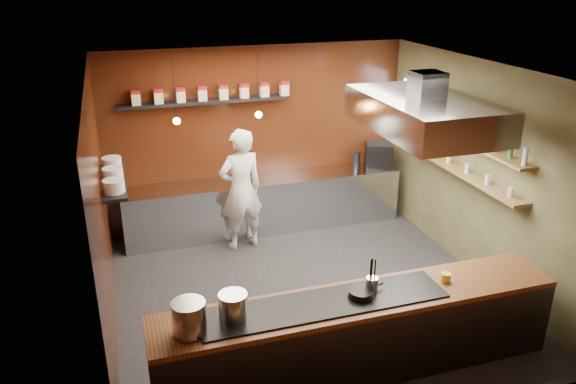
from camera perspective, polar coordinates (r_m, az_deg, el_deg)
name	(u,v)px	position (r m, az deg, el deg)	size (l,w,h in m)	color
floor	(308,294)	(7.74, 2.04, -10.33)	(5.00, 5.00, 0.00)	black
back_wall	(259,138)	(9.32, -3.00, 5.49)	(5.00, 5.00, 0.00)	#341509
left_wall	(102,217)	(6.70, -18.39, -2.40)	(5.00, 5.00, 0.00)	#341509
right_wall	(480,171)	(8.20, 18.89, 1.99)	(5.00, 5.00, 0.00)	#464628
ceiling	(311,72)	(6.65, 2.40, 12.11)	(5.00, 5.00, 0.00)	silver
window_pane	(417,115)	(9.42, 12.95, 7.66)	(1.00, 1.00, 0.00)	white
prep_counter	(265,204)	(9.37, -2.36, -1.22)	(4.60, 0.65, 0.90)	silver
pass_counter	(358,334)	(6.26, 7.12, -14.12)	(4.40, 0.72, 0.94)	#38383D
tin_shelf	(204,102)	(8.83, -8.58, 9.05)	(2.60, 0.26, 0.04)	black
plate_shelf	(114,181)	(7.61, -17.30, 1.05)	(0.30, 1.40, 0.04)	black
bottle_shelf_upper	(461,137)	(8.22, 17.14, 5.33)	(0.26, 2.80, 0.04)	olive
bottle_shelf_lower	(457,169)	(8.36, 16.78, 2.25)	(0.26, 2.80, 0.04)	olive
extractor_hood	(425,113)	(6.95, 13.71, 7.77)	(1.20, 2.00, 0.72)	#38383D
pendant_left	(176,117)	(8.14, -11.27, 7.43)	(0.10, 0.10, 0.95)	black
pendant_right	(259,111)	(8.35, -3.01, 8.19)	(0.10, 0.10, 0.95)	black
storage_tins	(213,93)	(8.83, -7.65, 9.97)	(2.43, 0.13, 0.22)	beige
plate_stacks	(113,174)	(7.57, -17.38, 1.76)	(0.26, 1.16, 0.16)	silver
bottles	(462,128)	(8.18, 17.24, 6.27)	(0.06, 2.66, 0.24)	silver
wine_glasses	(458,163)	(8.33, 16.84, 2.80)	(0.07, 2.37, 0.13)	silver
stockpot_large	(189,317)	(5.43, -10.02, -12.41)	(0.32, 0.32, 0.31)	#B3B5BA
stockpot_small	(233,306)	(5.57, -5.59, -11.45)	(0.29, 0.29, 0.27)	silver
utensil_crock	(372,285)	(6.04, 8.51, -9.30)	(0.13, 0.13, 0.17)	silver
frying_pan	(361,293)	(5.98, 7.46, -10.17)	(0.44, 0.28, 0.07)	black
butter_jar	(446,277)	(6.45, 15.75, -8.34)	(0.11, 0.11, 0.10)	yellow
espresso_machine	(378,155)	(9.77, 9.17, 3.69)	(0.44, 0.42, 0.44)	black
chef	(241,190)	(8.60, -4.81, 0.22)	(0.70, 0.46, 1.93)	white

